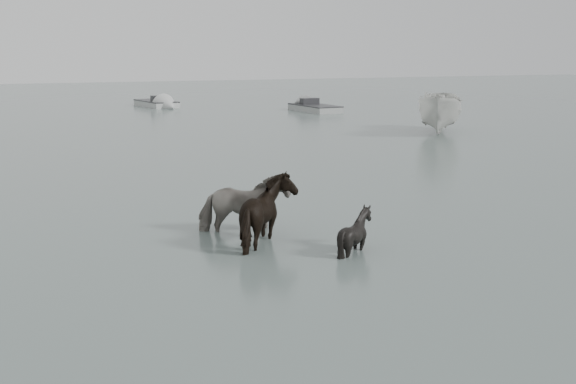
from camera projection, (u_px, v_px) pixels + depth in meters
The scene contains 7 objects.
ground at pixel (313, 249), 13.70m from camera, with size 140.00×140.00×0.00m, color #4E5D58.
pony_pinto at pixel (243, 195), 14.85m from camera, with size 0.84×1.85×1.56m, color black.
pony_dark at pixel (270, 204), 13.93m from camera, with size 1.57×1.35×1.58m, color black.
pony_black at pixel (355, 222), 13.47m from camera, with size 0.91×1.02×1.13m, color black.
boat_small at pixel (441, 111), 32.35m from camera, with size 1.91×5.09×1.96m, color beige.
skiff_port at pixel (315, 105), 43.22m from camera, with size 5.47×1.60×0.75m, color #949794, non-canonical shape.
skiff_mid at pixel (156, 101), 46.72m from camera, with size 5.50×1.60×0.75m, color #AAADAA, non-canonical shape.
Camera 1 is at (-5.28, -12.12, 3.76)m, focal length 45.00 mm.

